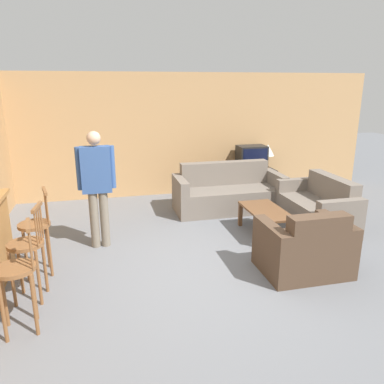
% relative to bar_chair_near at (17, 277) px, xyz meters
% --- Properties ---
extents(ground_plane, '(24.00, 24.00, 0.00)m').
position_rel_bar_chair_near_xyz_m(ground_plane, '(2.24, 0.74, -0.59)').
color(ground_plane, slate).
extents(wall_back, '(9.40, 0.08, 2.60)m').
position_rel_bar_chair_near_xyz_m(wall_back, '(2.24, 4.43, 0.71)').
color(wall_back, tan).
rests_on(wall_back, ground_plane).
extents(bar_chair_near, '(0.45, 0.45, 1.11)m').
position_rel_bar_chair_near_xyz_m(bar_chair_near, '(0.00, 0.00, 0.00)').
color(bar_chair_near, brown).
rests_on(bar_chair_near, ground_plane).
extents(bar_chair_mid, '(0.43, 0.43, 1.11)m').
position_rel_bar_chair_near_xyz_m(bar_chair_mid, '(0.00, 0.58, 0.00)').
color(bar_chair_mid, brown).
rests_on(bar_chair_mid, ground_plane).
extents(bar_chair_far, '(0.47, 0.47, 1.11)m').
position_rel_bar_chair_near_xyz_m(bar_chair_far, '(-0.00, 1.19, 0.00)').
color(bar_chair_far, brown).
rests_on(bar_chair_far, ground_plane).
extents(couch_far, '(2.07, 0.86, 0.89)m').
position_rel_bar_chair_near_xyz_m(couch_far, '(3.19, 3.06, -0.27)').
color(couch_far, '#70665B').
rests_on(couch_far, ground_plane).
extents(armchair_near, '(1.08, 0.82, 0.87)m').
position_rel_bar_chair_near_xyz_m(armchair_near, '(3.32, 0.41, -0.27)').
color(armchair_near, '#4C3828').
rests_on(armchair_near, ground_plane).
extents(loveseat_right, '(0.79, 1.52, 0.86)m').
position_rel_bar_chair_near_xyz_m(loveseat_right, '(4.40, 1.87, -0.27)').
color(loveseat_right, '#70665B').
rests_on(loveseat_right, ground_plane).
extents(coffee_table, '(0.56, 1.06, 0.43)m').
position_rel_bar_chair_near_xyz_m(coffee_table, '(3.35, 1.69, -0.22)').
color(coffee_table, brown).
rests_on(coffee_table, ground_plane).
extents(tv_unit, '(1.09, 0.49, 0.51)m').
position_rel_bar_chair_near_xyz_m(tv_unit, '(4.08, 4.10, -0.33)').
color(tv_unit, black).
rests_on(tv_unit, ground_plane).
extents(tv, '(0.63, 0.42, 0.54)m').
position_rel_bar_chair_near_xyz_m(tv, '(4.08, 4.10, 0.19)').
color(tv, black).
rests_on(tv, tv_unit).
extents(table_lamp, '(0.29, 0.29, 0.56)m').
position_rel_bar_chair_near_xyz_m(table_lamp, '(4.46, 4.10, 0.34)').
color(table_lamp, brown).
rests_on(table_lamp, tv_unit).
extents(person_by_window, '(0.55, 0.19, 1.73)m').
position_rel_bar_chair_near_xyz_m(person_by_window, '(0.77, 1.88, 0.40)').
color(person_by_window, '#756B5B').
rests_on(person_by_window, ground_plane).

